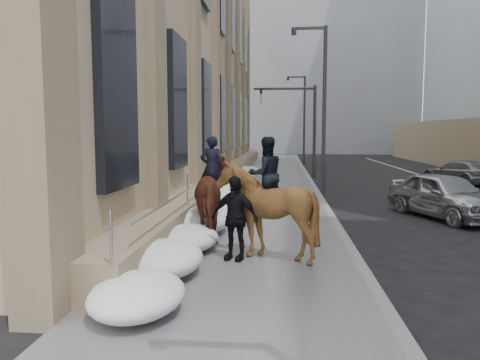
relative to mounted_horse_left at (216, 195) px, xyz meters
name	(u,v)px	position (x,y,z in m)	size (l,w,h in m)	color
ground	(237,283)	(0.89, -3.45, -1.28)	(140.00, 140.00, 0.00)	black
sidewalk	(260,203)	(0.89, 6.55, -1.22)	(5.00, 80.00, 0.12)	#535356
curb	(324,204)	(3.51, 6.55, -1.22)	(0.24, 80.00, 0.12)	slate
limestone_building	(182,35)	(-4.37, 16.51, 7.62)	(6.10, 44.00, 18.00)	#998464
bg_building_mid	(304,55)	(4.89, 56.55, 12.72)	(30.00, 12.00, 28.00)	slate
bg_building_far	(242,91)	(-5.11, 68.55, 8.72)	(24.00, 12.00, 20.00)	gray
streetlight_mid	(321,99)	(3.63, 10.55, 3.30)	(1.71, 0.24, 8.00)	#2D2D30
streetlight_far	(303,114)	(3.63, 30.55, 3.30)	(1.71, 0.24, 8.00)	#2D2D30
traffic_signal	(300,116)	(2.96, 18.55, 2.72)	(4.10, 0.22, 6.00)	#2D2D30
snow_bank	(220,200)	(-0.53, 4.66, -0.81)	(1.70, 18.10, 0.76)	white
mounted_horse_left	(216,195)	(0.00, 0.00, 0.00)	(1.75, 2.83, 2.77)	#442014
mounted_horse_right	(266,206)	(1.40, -1.94, 0.04)	(2.48, 2.60, 2.77)	#462D14
pedestrian	(234,218)	(0.71, -2.17, -0.21)	(1.11, 0.46, 1.90)	black
car_silver	(445,195)	(7.42, 4.20, -0.48)	(1.89, 4.69, 1.60)	#999BA0
car_grey	(460,172)	(11.92, 15.17, -0.60)	(1.91, 4.71, 1.37)	slate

